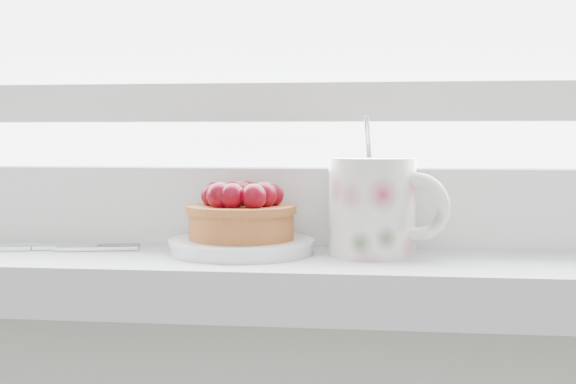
% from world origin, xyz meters
% --- Properties ---
extents(saucer, '(0.12, 0.12, 0.01)m').
position_xyz_m(saucer, '(-0.02, 1.89, 0.95)').
color(saucer, white).
rests_on(saucer, windowsill).
extents(raspberry_tart, '(0.09, 0.09, 0.05)m').
position_xyz_m(raspberry_tart, '(-0.02, 1.89, 0.97)').
color(raspberry_tart, brown).
rests_on(raspberry_tart, saucer).
extents(floral_mug, '(0.11, 0.09, 0.12)m').
position_xyz_m(floral_mug, '(0.10, 1.89, 0.98)').
color(floral_mug, silver).
rests_on(floral_mug, windowsill).
extents(fork, '(0.22, 0.07, 0.00)m').
position_xyz_m(fork, '(-0.22, 1.88, 0.94)').
color(fork, silver).
rests_on(fork, windowsill).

